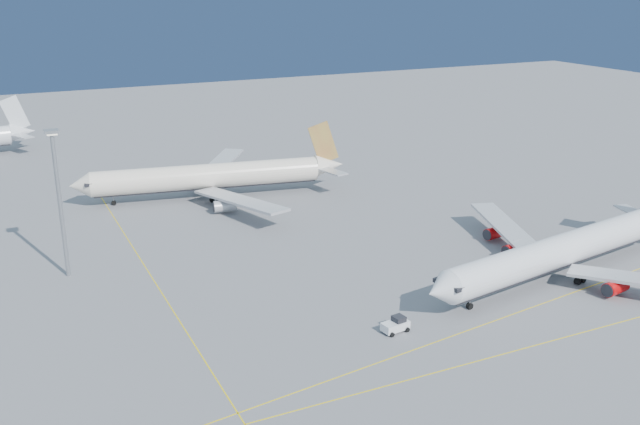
% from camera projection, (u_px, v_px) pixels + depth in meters
% --- Properties ---
extents(ground, '(500.00, 500.00, 0.00)m').
position_uv_depth(ground, '(464.00, 306.00, 107.40)').
color(ground, slate).
rests_on(ground, ground).
extents(taxiway_lines, '(118.86, 140.00, 0.02)m').
position_uv_depth(taxiway_lines, '(358.00, 308.00, 106.81)').
color(taxiway_lines, yellow).
rests_on(taxiway_lines, ground).
extents(airliner_virgin, '(60.80, 54.04, 15.05)m').
position_uv_depth(airliner_virgin, '(565.00, 250.00, 117.21)').
color(airliner_virgin, white).
rests_on(airliner_virgin, ground).
extents(airliner_etihad, '(61.19, 55.92, 16.01)m').
position_uv_depth(airliner_etihad, '(213.00, 176.00, 159.34)').
color(airliner_etihad, '#EFE1CC').
rests_on(airliner_etihad, ground).
extents(pushback_tug, '(4.11, 2.79, 2.19)m').
position_uv_depth(pushback_tug, '(396.00, 325.00, 99.55)').
color(pushback_tug, white).
rests_on(pushback_tug, ground).
extents(light_mast, '(2.13, 2.13, 24.64)m').
position_uv_depth(light_mast, '(59.00, 192.00, 113.89)').
color(light_mast, gray).
rests_on(light_mast, ground).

